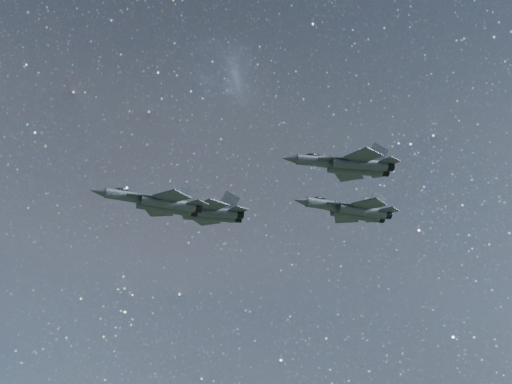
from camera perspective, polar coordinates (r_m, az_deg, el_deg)
jet_lead at (r=86.49m, az=-9.37°, el=-0.99°), size 16.69×11.63×4.20m
jet_left at (r=99.41m, az=-5.25°, el=-1.91°), size 18.22×12.08×4.64m
jet_right at (r=80.43m, az=8.78°, el=2.59°), size 15.42×10.17×3.95m
jet_slot at (r=92.84m, az=9.02°, el=-1.70°), size 17.15×11.85×4.30m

